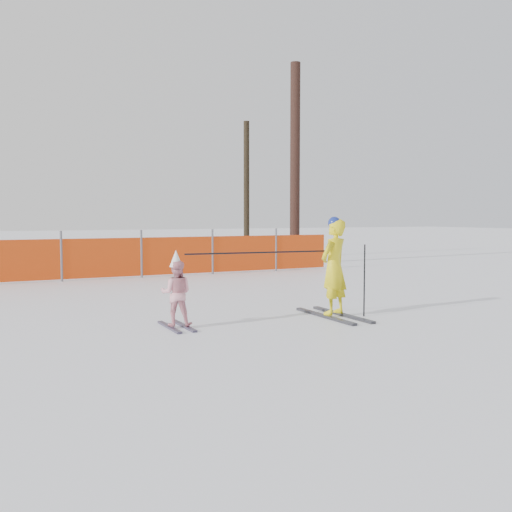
% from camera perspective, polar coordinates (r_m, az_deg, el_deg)
% --- Properties ---
extents(ground, '(120.00, 120.00, 0.00)m').
position_cam_1_polar(ground, '(8.37, 1.54, -7.06)').
color(ground, white).
rests_on(ground, ground).
extents(adult, '(0.65, 1.61, 1.60)m').
position_cam_1_polar(adult, '(9.16, 7.80, -1.15)').
color(adult, black).
rests_on(adult, ground).
extents(child, '(0.56, 0.94, 1.12)m').
position_cam_1_polar(child, '(8.29, -7.97, -3.62)').
color(child, black).
rests_on(child, ground).
extents(ski_poles, '(2.88, 0.47, 1.16)m').
position_cam_1_polar(ski_poles, '(8.79, 3.99, -0.63)').
color(ski_poles, black).
rests_on(ski_poles, ground).
extents(safety_fence, '(15.69, 0.06, 1.25)m').
position_cam_1_polar(safety_fence, '(14.76, -19.80, -0.31)').
color(safety_fence, '#595960').
rests_on(safety_fence, ground).
extents(tree_trunks, '(0.82, 2.92, 6.70)m').
position_cam_1_polar(tree_trunks, '(19.88, 2.64, 8.48)').
color(tree_trunks, black).
rests_on(tree_trunks, ground).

